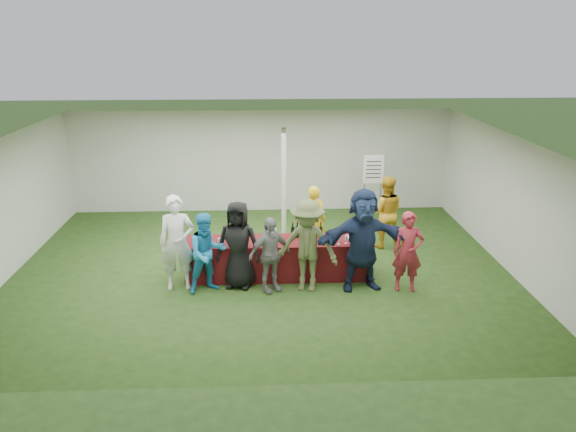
{
  "coord_description": "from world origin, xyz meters",
  "views": [
    {
      "loc": [
        0.03,
        -10.62,
        4.66
      ],
      "look_at": [
        0.52,
        -0.35,
        1.25
      ],
      "focal_mm": 35.0,
      "sensor_mm": 36.0,
      "label": 1
    }
  ],
  "objects_px": {
    "customer_2": "(238,245)",
    "customer_3": "(270,255)",
    "staff_back": "(385,212)",
    "wine_list_sign": "(373,175)",
    "dump_bucket": "(359,239)",
    "customer_5": "(363,240)",
    "customer_0": "(177,243)",
    "serving_table": "(278,258)",
    "customer_4": "(307,246)",
    "customer_1": "(207,253)",
    "customer_6": "(408,252)",
    "staff_pourer": "(313,220)"
  },
  "relations": [
    {
      "from": "customer_1",
      "to": "customer_4",
      "type": "distance_m",
      "value": 1.85
    },
    {
      "from": "dump_bucket",
      "to": "staff_pourer",
      "type": "xyz_separation_m",
      "value": [
        -0.77,
        1.41,
        -0.08
      ]
    },
    {
      "from": "staff_back",
      "to": "customer_0",
      "type": "distance_m",
      "value": 4.74
    },
    {
      "from": "customer_2",
      "to": "dump_bucket",
      "type": "bearing_deg",
      "value": 18.04
    },
    {
      "from": "customer_3",
      "to": "customer_4",
      "type": "distance_m",
      "value": 0.71
    },
    {
      "from": "wine_list_sign",
      "to": "customer_4",
      "type": "bearing_deg",
      "value": -118.07
    },
    {
      "from": "staff_pourer",
      "to": "customer_6",
      "type": "relative_size",
      "value": 0.99
    },
    {
      "from": "customer_2",
      "to": "customer_4",
      "type": "distance_m",
      "value": 1.3
    },
    {
      "from": "customer_0",
      "to": "customer_5",
      "type": "relative_size",
      "value": 0.93
    },
    {
      "from": "staff_back",
      "to": "customer_0",
      "type": "bearing_deg",
      "value": 30.97
    },
    {
      "from": "serving_table",
      "to": "wine_list_sign",
      "type": "relative_size",
      "value": 2.0
    },
    {
      "from": "staff_pourer",
      "to": "serving_table",
      "type": "bearing_deg",
      "value": 66.81
    },
    {
      "from": "wine_list_sign",
      "to": "staff_pourer",
      "type": "height_order",
      "value": "wine_list_sign"
    },
    {
      "from": "serving_table",
      "to": "dump_bucket",
      "type": "height_order",
      "value": "dump_bucket"
    },
    {
      "from": "customer_0",
      "to": "customer_6",
      "type": "xyz_separation_m",
      "value": [
        4.27,
        -0.29,
        -0.14
      ]
    },
    {
      "from": "dump_bucket",
      "to": "customer_5",
      "type": "bearing_deg",
      "value": -91.58
    },
    {
      "from": "wine_list_sign",
      "to": "staff_back",
      "type": "height_order",
      "value": "wine_list_sign"
    },
    {
      "from": "customer_2",
      "to": "customer_3",
      "type": "bearing_deg",
      "value": -9.07
    },
    {
      "from": "wine_list_sign",
      "to": "staff_back",
      "type": "distance_m",
      "value": 1.51
    },
    {
      "from": "customer_2",
      "to": "customer_4",
      "type": "xyz_separation_m",
      "value": [
        1.28,
        -0.21,
        0.04
      ]
    },
    {
      "from": "staff_pourer",
      "to": "customer_3",
      "type": "height_order",
      "value": "staff_pourer"
    },
    {
      "from": "customer_4",
      "to": "staff_back",
      "type": "bearing_deg",
      "value": 63.67
    },
    {
      "from": "dump_bucket",
      "to": "customer_1",
      "type": "bearing_deg",
      "value": -172.04
    },
    {
      "from": "customer_2",
      "to": "customer_6",
      "type": "xyz_separation_m",
      "value": [
        3.14,
        -0.32,
        -0.07
      ]
    },
    {
      "from": "staff_back",
      "to": "customer_4",
      "type": "xyz_separation_m",
      "value": [
        -1.91,
        -2.13,
        0.06
      ]
    },
    {
      "from": "customer_5",
      "to": "staff_back",
      "type": "bearing_deg",
      "value": 59.44
    },
    {
      "from": "dump_bucket",
      "to": "customer_3",
      "type": "distance_m",
      "value": 1.8
    },
    {
      "from": "customer_3",
      "to": "staff_back",
      "type": "bearing_deg",
      "value": 11.13
    },
    {
      "from": "serving_table",
      "to": "wine_list_sign",
      "type": "bearing_deg",
      "value": 50.17
    },
    {
      "from": "staff_back",
      "to": "customer_1",
      "type": "bearing_deg",
      "value": 35.96
    },
    {
      "from": "customer_4",
      "to": "customer_6",
      "type": "height_order",
      "value": "customer_4"
    },
    {
      "from": "customer_3",
      "to": "customer_5",
      "type": "height_order",
      "value": "customer_5"
    },
    {
      "from": "customer_3",
      "to": "wine_list_sign",
      "type": "bearing_deg",
      "value": 25.75
    },
    {
      "from": "customer_4",
      "to": "serving_table",
      "type": "bearing_deg",
      "value": 144.53
    },
    {
      "from": "customer_6",
      "to": "dump_bucket",
      "type": "bearing_deg",
      "value": 152.68
    },
    {
      "from": "staff_back",
      "to": "customer_5",
      "type": "height_order",
      "value": "customer_5"
    },
    {
      "from": "customer_2",
      "to": "serving_table",
      "type": "bearing_deg",
      "value": 42.89
    },
    {
      "from": "customer_1",
      "to": "customer_3",
      "type": "relative_size",
      "value": 1.05
    },
    {
      "from": "dump_bucket",
      "to": "customer_5",
      "type": "relative_size",
      "value": 0.14
    },
    {
      "from": "customer_1",
      "to": "customer_0",
      "type": "bearing_deg",
      "value": 140.46
    },
    {
      "from": "customer_6",
      "to": "customer_5",
      "type": "bearing_deg",
      "value": 177.76
    },
    {
      "from": "customer_0",
      "to": "customer_5",
      "type": "height_order",
      "value": "customer_5"
    },
    {
      "from": "customer_4",
      "to": "customer_6",
      "type": "distance_m",
      "value": 1.87
    },
    {
      "from": "staff_pourer",
      "to": "customer_6",
      "type": "bearing_deg",
      "value": 139.83
    },
    {
      "from": "serving_table",
      "to": "wine_list_sign",
      "type": "distance_m",
      "value": 3.89
    },
    {
      "from": "staff_pourer",
      "to": "customer_6",
      "type": "distance_m",
      "value": 2.51
    },
    {
      "from": "staff_back",
      "to": "wine_list_sign",
      "type": "bearing_deg",
      "value": -82.37
    },
    {
      "from": "dump_bucket",
      "to": "customer_3",
      "type": "bearing_deg",
      "value": -165.37
    },
    {
      "from": "dump_bucket",
      "to": "staff_back",
      "type": "xyz_separation_m",
      "value": [
        0.87,
        1.69,
        -0.02
      ]
    },
    {
      "from": "staff_back",
      "to": "customer_2",
      "type": "bearing_deg",
      "value": 37.75
    }
  ]
}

